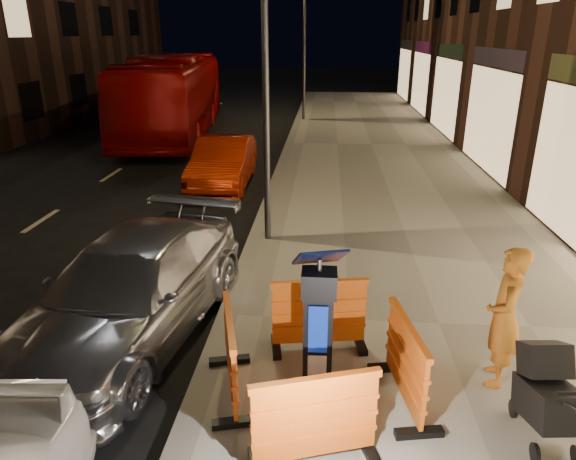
# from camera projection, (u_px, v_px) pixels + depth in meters

# --- Properties ---
(ground_plane) EXTENTS (120.00, 120.00, 0.00)m
(ground_plane) POSITION_uv_depth(u_px,v_px,m) (228.00, 324.00, 7.45)
(ground_plane) COLOR black
(ground_plane) RESTS_ON ground
(sidewalk) EXTENTS (6.00, 60.00, 0.15)m
(sidewalk) POSITION_uv_depth(u_px,v_px,m) (438.00, 328.00, 7.21)
(sidewalk) COLOR gray
(sidewalk) RESTS_ON ground
(kerb) EXTENTS (0.30, 60.00, 0.15)m
(kerb) POSITION_uv_depth(u_px,v_px,m) (228.00, 319.00, 7.42)
(kerb) COLOR slate
(kerb) RESTS_ON ground
(parking_kiosk) EXTENTS (0.65, 0.65, 1.72)m
(parking_kiosk) POSITION_uv_depth(u_px,v_px,m) (318.00, 329.00, 5.44)
(parking_kiosk) COLOR black
(parking_kiosk) RESTS_ON sidewalk
(barrier_front) EXTENTS (1.33, 0.85, 0.96)m
(barrier_front) POSITION_uv_depth(u_px,v_px,m) (315.00, 421.00, 4.69)
(barrier_front) COLOR orange
(barrier_front) RESTS_ON sidewalk
(barrier_back) EXTENTS (1.30, 0.70, 0.96)m
(barrier_back) POSITION_uv_depth(u_px,v_px,m) (319.00, 315.00, 6.46)
(barrier_back) COLOR orange
(barrier_back) RESTS_ON sidewalk
(barrier_kerbside) EXTENTS (0.79, 1.32, 0.96)m
(barrier_kerbside) POSITION_uv_depth(u_px,v_px,m) (231.00, 356.00, 5.64)
(barrier_kerbside) COLOR orange
(barrier_kerbside) RESTS_ON sidewalk
(barrier_bldgside) EXTENTS (0.72, 1.30, 0.96)m
(barrier_bldgside) POSITION_uv_depth(u_px,v_px,m) (406.00, 363.00, 5.51)
(barrier_bldgside) COLOR orange
(barrier_bldgside) RESTS_ON sidewalk
(car_silver) EXTENTS (2.67, 4.94, 1.36)m
(car_silver) POSITION_uv_depth(u_px,v_px,m) (136.00, 333.00, 7.22)
(car_silver) COLOR #B6B6BC
(car_silver) RESTS_ON ground
(car_red) EXTENTS (1.48, 4.01, 1.31)m
(car_red) POSITION_uv_depth(u_px,v_px,m) (225.00, 186.00, 14.15)
(car_red) COLOR #901902
(car_red) RESTS_ON ground
(bus_doubledecker) EXTENTS (3.88, 11.50, 3.14)m
(bus_doubledecker) POSITION_uv_depth(u_px,v_px,m) (177.00, 134.00, 21.30)
(bus_doubledecker) COLOR #940505
(bus_doubledecker) RESTS_ON ground
(man) EXTENTS (0.55, 0.69, 1.68)m
(man) POSITION_uv_depth(u_px,v_px,m) (504.00, 317.00, 5.71)
(man) COLOR #B6671D
(man) RESTS_ON sidewalk
(stroller) EXTENTS (0.56, 0.80, 0.95)m
(stroller) POSITION_uv_depth(u_px,v_px,m) (549.00, 398.00, 4.99)
(stroller) COLOR black
(stroller) RESTS_ON sidewalk
(street_lamp_mid) EXTENTS (0.12, 0.12, 6.00)m
(street_lamp_mid) POSITION_uv_depth(u_px,v_px,m) (266.00, 81.00, 9.09)
(street_lamp_mid) COLOR #3F3F44
(street_lamp_mid) RESTS_ON sidewalk
(street_lamp_far) EXTENTS (0.12, 0.12, 6.00)m
(street_lamp_far) POSITION_uv_depth(u_px,v_px,m) (304.00, 52.00, 23.05)
(street_lamp_far) COLOR #3F3F44
(street_lamp_far) RESTS_ON sidewalk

